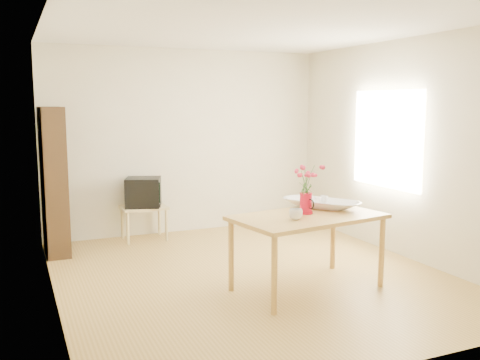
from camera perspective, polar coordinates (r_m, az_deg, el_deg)
name	(u,v)px	position (r m, az deg, el deg)	size (l,w,h in m)	color
room	(254,155)	(5.61, 1.47, 2.67)	(4.50, 4.50, 4.50)	olive
table	(308,223)	(5.32, 7.25, -4.56)	(1.58, 1.06, 0.75)	#B5873E
tv_stand	(144,212)	(7.36, -10.22, -3.34)	(0.60, 0.45, 0.46)	tan
bookshelf	(54,186)	(6.90, -19.20, -0.61)	(0.28, 0.70, 1.80)	black
pitcher	(306,204)	(5.36, 7.02, -2.57)	(0.14, 0.22, 0.21)	red
flowers	(306,177)	(5.31, 7.08, 0.32)	(0.24, 0.24, 0.34)	#F23960
mug	(296,214)	(5.09, 5.97, -3.65)	(0.13, 0.13, 0.10)	white
bowl	(322,184)	(5.65, 8.71, -0.42)	(0.54, 0.54, 0.51)	white
teacup_a	(318,189)	(5.63, 8.35, -0.96)	(0.07, 0.07, 0.06)	white
teacup_b	(324,188)	(5.69, 8.98, -0.86)	(0.07, 0.07, 0.06)	white
television	(143,192)	(7.33, -10.30, -1.23)	(0.56, 0.54, 0.39)	black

